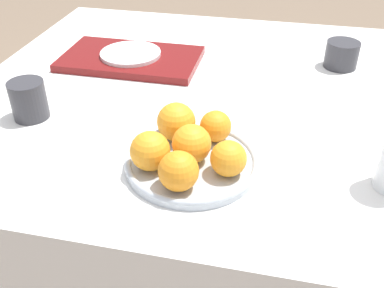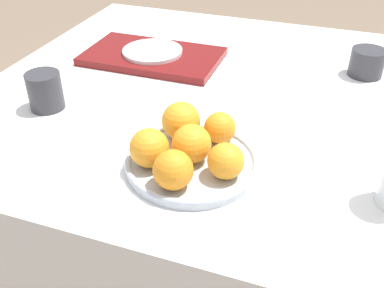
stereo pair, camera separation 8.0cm
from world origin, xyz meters
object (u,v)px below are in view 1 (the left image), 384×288
at_px(orange_2, 230,159).
at_px(orange_4, 216,126).
at_px(orange_5, 150,151).
at_px(orange_3, 176,122).
at_px(cup_2, 342,55).
at_px(serving_tray, 131,59).
at_px(fruit_platter, 192,162).
at_px(cup_1, 29,100).
at_px(side_plate, 131,54).
at_px(orange_0, 192,144).
at_px(orange_1, 178,171).

xyz_separation_m(orange_2, orange_4, (-0.04, 0.10, -0.00)).
bearing_deg(orange_5, orange_4, 49.39).
bearing_deg(orange_3, cup_2, 53.22).
bearing_deg(serving_tray, fruit_platter, -58.04).
bearing_deg(orange_4, cup_2, 59.27).
xyz_separation_m(cup_1, cup_2, (0.67, 0.41, -0.01)).
distance_m(side_plate, cup_2, 0.56).
bearing_deg(cup_1, orange_2, -15.23).
height_order(orange_4, orange_5, orange_5).
bearing_deg(fruit_platter, orange_0, 134.63).
bearing_deg(side_plate, orange_0, -58.08).
distance_m(orange_5, cup_1, 0.34).
bearing_deg(cup_1, orange_1, -25.59).
distance_m(orange_1, orange_2, 0.10).
bearing_deg(orange_2, orange_3, 142.94).
bearing_deg(orange_4, orange_3, -171.42).
bearing_deg(fruit_platter, side_plate, 121.96).
height_order(orange_0, orange_2, orange_0).
bearing_deg(cup_1, orange_0, -14.52).
bearing_deg(orange_1, orange_3, 105.50).
height_order(serving_tray, side_plate, side_plate).
relative_size(fruit_platter, cup_1, 2.96).
relative_size(fruit_platter, orange_3, 3.28).
height_order(orange_5, side_plate, orange_5).
bearing_deg(orange_5, cup_1, 156.49).
height_order(orange_2, cup_1, cup_1).
distance_m(orange_5, side_plate, 0.50).
xyz_separation_m(orange_3, serving_tray, (-0.22, 0.35, -0.04)).
xyz_separation_m(orange_1, cup_2, (0.29, 0.59, -0.01)).
relative_size(fruit_platter, serving_tray, 0.68).
bearing_deg(orange_3, cup_1, 174.21).
distance_m(orange_0, orange_1, 0.08).
bearing_deg(orange_0, cup_1, 165.48).
bearing_deg(side_plate, cup_2, 9.53).
relative_size(orange_4, side_plate, 0.38).
xyz_separation_m(side_plate, cup_2, (0.55, 0.09, 0.01)).
bearing_deg(cup_2, orange_0, -119.55).
relative_size(fruit_platter, orange_0, 3.46).
distance_m(fruit_platter, orange_1, 0.09).
bearing_deg(orange_0, orange_2, -18.81).
height_order(fruit_platter, orange_0, orange_0).
bearing_deg(cup_1, serving_tray, 69.89).
distance_m(orange_2, orange_5, 0.14).
xyz_separation_m(fruit_platter, orange_1, (-0.01, -0.08, 0.04)).
height_order(orange_5, cup_2, orange_5).
bearing_deg(orange_3, orange_0, -55.25).
height_order(orange_2, orange_3, orange_3).
relative_size(orange_0, orange_3, 0.95).
height_order(orange_0, side_plate, orange_0).
relative_size(orange_5, serving_tray, 0.20).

